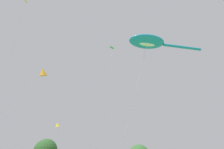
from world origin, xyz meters
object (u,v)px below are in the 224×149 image
Objects in this scene: small_kite_tiny_distant at (43,72)px; small_kite_bird_shape at (112,49)px; big_show_kite at (149,42)px; small_kite_diamond_red at (23,12)px; small_kite_streamer_purple at (57,125)px.

small_kite_bird_shape is at bearing -120.45° from small_kite_tiny_distant.
big_show_kite reaches higher than small_kite_tiny_distant.
small_kite_diamond_red reaches higher than small_kite_bird_shape.
big_show_kite is 1.68× the size of small_kite_streamer_purple.
small_kite_diamond_red is at bearing 88.83° from small_kite_streamer_purple.
small_kite_tiny_distant is 14.81m from small_kite_bird_shape.
small_kite_bird_shape is at bearing -163.99° from small_kite_streamer_purple.
small_kite_diamond_red is 2.97× the size of small_kite_streamer_purple.
small_kite_streamer_purple is 16.00m from small_kite_bird_shape.
small_kite_tiny_distant is at bearing -0.84° from small_kite_bird_shape.
big_show_kite is 0.66× the size of small_kite_bird_shape.
big_show_kite is 18.69m from small_kite_streamer_purple.
small_kite_streamer_purple is at bearing 167.83° from small_kite_diamond_red.
big_show_kite is at bearing 97.27° from small_kite_diamond_red.
big_show_kite is 20.30m from small_kite_diamond_red.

